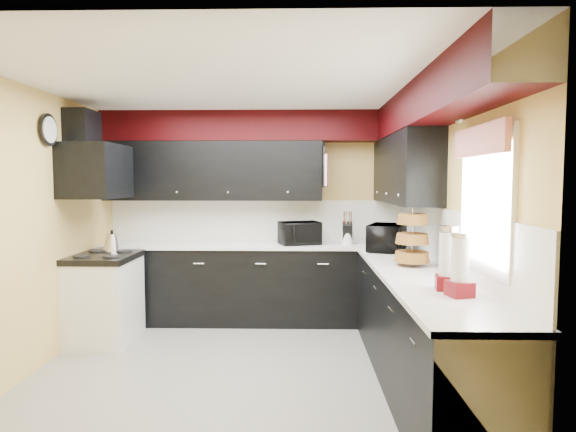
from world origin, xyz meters
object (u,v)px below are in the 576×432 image
object	(u,v)px
knife_block	(347,233)
kettle	(112,242)
utensil_crock	(347,237)
microwave	(387,238)
toaster_oven	(300,233)

from	to	relation	value
knife_block	kettle	xyz separation A→B (m)	(-2.62, -0.45, -0.05)
utensil_crock	kettle	distance (m)	2.65
utensil_crock	kettle	size ratio (longest dim) A/B	0.78
utensil_crock	knife_block	size ratio (longest dim) A/B	0.63
knife_block	kettle	world-z (taller)	knife_block
utensil_crock	kettle	world-z (taller)	kettle
knife_block	kettle	distance (m)	2.66
microwave	kettle	world-z (taller)	microwave
toaster_oven	knife_block	xyz separation A→B (m)	(0.56, 0.03, -0.01)
microwave	kettle	size ratio (longest dim) A/B	2.53
microwave	kettle	bearing A→B (deg)	108.64
kettle	toaster_oven	bearing A→B (deg)	11.56
utensil_crock	knife_block	distance (m)	0.05
toaster_oven	knife_block	bearing A→B (deg)	-14.77
toaster_oven	knife_block	world-z (taller)	toaster_oven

